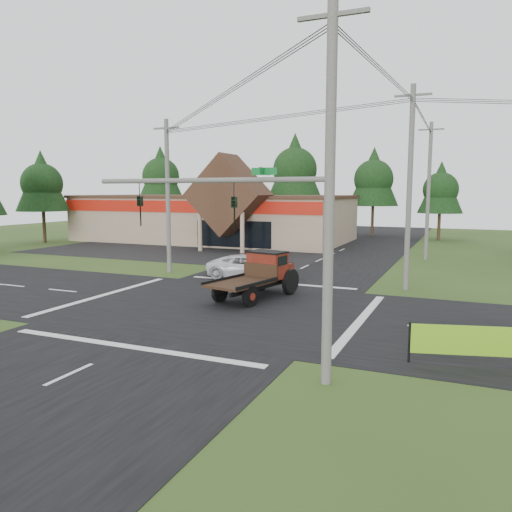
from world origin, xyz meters
The scene contains 19 objects.
ground centered at (0.00, 0.00, 0.00)m, with size 120.00×120.00×0.00m, color #2D4318.
road_ns centered at (0.00, 0.00, 0.01)m, with size 12.00×120.00×0.02m, color black.
road_ew centered at (0.00, 0.00, 0.01)m, with size 120.00×12.00×0.02m, color black.
parking_apron centered at (-14.00, 19.00, 0.01)m, with size 28.00×14.00×0.02m, color black.
cvs_building centered at (-15.70, 29.57, 2.78)m, with size 30.40×18.20×9.19m.
traffic_signal_mast centered at (5.82, -7.50, 4.43)m, with size 8.12×0.24×7.00m.
utility_pole_nr centered at (7.50, -7.50, 5.64)m, with size 2.00×0.30×11.00m.
utility_pole_nw centered at (-8.00, 8.00, 5.39)m, with size 2.00×0.30×10.50m.
utility_pole_ne centered at (8.00, 8.00, 5.89)m, with size 2.00×0.30×11.50m.
utility_pole_n centered at (8.00, 22.00, 5.74)m, with size 2.00×0.30×11.20m.
tree_row_a centered at (-30.00, 40.00, 8.05)m, with size 6.72×6.72×12.12m.
tree_row_b centered at (-20.00, 42.00, 6.70)m, with size 5.60×5.60×10.10m.
tree_row_c centered at (-10.00, 41.00, 8.72)m, with size 7.28×7.28×13.13m.
tree_row_d centered at (0.00, 42.00, 7.38)m, with size 6.16×6.16×11.11m.
tree_row_e centered at (8.00, 40.00, 6.03)m, with size 5.04×5.04×9.09m.
tree_side_w centered at (-32.00, 20.00, 6.70)m, with size 5.60×5.60×10.10m.
antique_flatbed_truck centered at (0.92, 2.44, 1.23)m, with size 2.25×5.90×2.47m, color #58110C, non-canonical shape.
roadside_banner centered at (11.48, -4.19, 0.69)m, with size 4.06×0.12×1.39m, color #6EB017, non-canonical shape.
white_pickup centered at (-2.03, 8.23, 0.75)m, with size 2.48×5.38×1.50m, color silver.
Camera 1 is at (11.17, -21.39, 5.67)m, focal length 35.00 mm.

